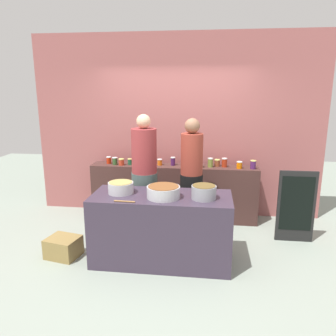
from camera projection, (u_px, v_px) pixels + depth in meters
ground at (165, 249)px, 4.48m from camera, size 12.00×12.00×0.00m
storefront_wall at (176, 127)px, 5.53m from camera, size 4.80×0.12×3.00m
display_shelf at (174, 192)px, 5.44m from camera, size 2.70×0.36×0.91m
prep_table at (161, 229)px, 4.09m from camera, size 1.70×0.70×0.87m
preserve_jar_0 at (109, 160)px, 5.47m from camera, size 0.08×0.08×0.12m
preserve_jar_1 at (115, 161)px, 5.39m from camera, size 0.08×0.08×0.12m
preserve_jar_2 at (121, 162)px, 5.36m from camera, size 0.09×0.09×0.11m
preserve_jar_3 at (130, 162)px, 5.39m from camera, size 0.08×0.08×0.10m
preserve_jar_4 at (141, 160)px, 5.45m from camera, size 0.09×0.09×0.12m
preserve_jar_5 at (148, 161)px, 5.39m from camera, size 0.07×0.07×0.13m
preserve_jar_6 at (160, 162)px, 5.36m from camera, size 0.08×0.08×0.10m
preserve_jar_7 at (173, 161)px, 5.35m from camera, size 0.08×0.08×0.13m
preserve_jar_8 at (189, 163)px, 5.26m from camera, size 0.09×0.09×0.12m
preserve_jar_9 at (200, 163)px, 5.20m from camera, size 0.08×0.08×0.14m
preserve_jar_10 at (210, 162)px, 5.23m from camera, size 0.09×0.09×0.15m
preserve_jar_11 at (217, 163)px, 5.28m from camera, size 0.09×0.09×0.11m
preserve_jar_12 at (224, 163)px, 5.23m from camera, size 0.09×0.09×0.14m
preserve_jar_13 at (239, 165)px, 5.14m from camera, size 0.09×0.09×0.11m
preserve_jar_14 at (253, 165)px, 5.11m from camera, size 0.09×0.09×0.13m
cooking_pot_left at (121, 188)px, 4.06m from camera, size 0.31×0.31×0.14m
cooking_pot_center at (163, 192)px, 3.89m from camera, size 0.39×0.39×0.14m
cooking_pot_right at (204, 192)px, 3.86m from camera, size 0.29×0.29×0.16m
wooden_spoon at (125, 201)px, 3.75m from camera, size 0.25×0.03×0.02m
cook_with_tongs at (145, 185)px, 4.60m from camera, size 0.36×0.36×1.79m
cook_in_cap at (191, 184)px, 4.70m from camera, size 0.32×0.32×1.73m
bread_crate at (63, 247)px, 4.26m from camera, size 0.46×0.41×0.26m
chalkboard_sign at (296, 206)px, 4.61m from camera, size 0.51×0.05×1.03m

